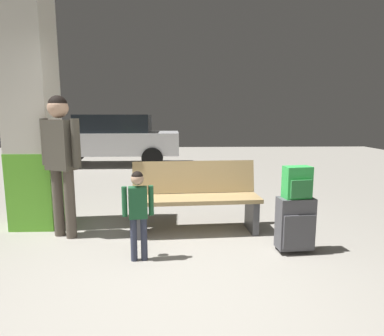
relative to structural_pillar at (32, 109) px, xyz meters
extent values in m
cube|color=gray|center=(1.89, 2.22, -1.60)|extent=(18.00, 18.00, 0.10)
cube|color=#66C633|center=(0.00, 0.00, -1.05)|extent=(0.57, 0.57, 1.00)
cube|color=silver|center=(0.00, 0.00, 0.51)|extent=(0.56, 0.56, 2.13)
cube|color=tan|center=(2.11, -0.38, -1.11)|extent=(1.63, 0.54, 0.05)
cube|color=tan|center=(2.09, -0.13, -0.88)|extent=(1.60, 0.22, 0.42)
cube|color=#4C4C51|center=(1.39, -0.42, -1.35)|extent=(0.11, 0.40, 0.41)
cube|color=#4C4C51|center=(2.83, -0.33, -1.35)|extent=(0.11, 0.40, 0.41)
cube|color=#4C4C51|center=(3.15, -1.00, -1.23)|extent=(0.40, 0.23, 0.56)
cube|color=#4C4C51|center=(3.16, -1.11, -1.29)|extent=(0.34, 0.05, 0.36)
cube|color=#A5A5AA|center=(3.14, -0.92, -0.96)|extent=(0.14, 0.04, 0.02)
cylinder|color=black|center=(2.98, -0.93, -1.53)|extent=(0.02, 0.05, 0.04)
cylinder|color=black|center=(3.30, -0.90, -1.53)|extent=(0.02, 0.05, 0.04)
cube|color=green|center=(3.15, -1.00, -0.78)|extent=(0.30, 0.20, 0.34)
cube|color=#2B773A|center=(3.16, -1.09, -0.83)|extent=(0.23, 0.06, 0.19)
cylinder|color=black|center=(3.15, -1.00, -0.62)|extent=(0.06, 0.03, 0.02)
cylinder|color=#33384C|center=(1.54, -1.15, -1.33)|extent=(0.07, 0.07, 0.45)
cylinder|color=#33384C|center=(1.44, -1.16, -1.33)|extent=(0.07, 0.07, 0.45)
cube|color=#1E5933|center=(1.49, -1.15, -0.94)|extent=(0.20, 0.13, 0.32)
cylinder|color=#1E5933|center=(1.62, -1.13, -0.93)|extent=(0.05, 0.05, 0.30)
cylinder|color=#1E5933|center=(1.36, -1.17, -0.93)|extent=(0.05, 0.05, 0.30)
sphere|color=tan|center=(1.49, -1.15, -0.70)|extent=(0.13, 0.13, 0.13)
sphere|color=black|center=(1.49, -1.15, -0.68)|extent=(0.12, 0.12, 0.12)
cylinder|color=white|center=(1.41, -1.07, -0.93)|extent=(0.06, 0.06, 0.10)
cylinder|color=red|center=(1.41, -1.07, -0.85)|extent=(0.01, 0.01, 0.06)
cylinder|color=brown|center=(0.58, -0.49, -1.14)|extent=(0.12, 0.12, 0.83)
cylinder|color=brown|center=(0.41, -0.40, -1.14)|extent=(0.12, 0.12, 0.83)
cube|color=#4C473D|center=(0.50, -0.45, -0.43)|extent=(0.39, 0.33, 0.59)
cylinder|color=#4C473D|center=(0.72, -0.55, -0.40)|extent=(0.10, 0.10, 0.56)
cylinder|color=#4C473D|center=(0.28, -0.34, -0.40)|extent=(0.10, 0.10, 0.56)
sphere|color=tan|center=(0.50, -0.45, 0.01)|extent=(0.24, 0.24, 0.24)
sphere|color=black|center=(0.50, -0.45, 0.04)|extent=(0.22, 0.22, 0.22)
cube|color=silver|center=(-0.20, 5.54, -0.88)|extent=(4.14, 1.81, 0.64)
cube|color=black|center=(-0.05, 5.54, -0.30)|extent=(2.14, 1.59, 0.52)
cylinder|color=black|center=(-1.48, 4.71, -1.25)|extent=(0.60, 0.22, 0.60)
cylinder|color=black|center=(-1.53, 6.30, -1.25)|extent=(0.60, 0.22, 0.60)
cylinder|color=black|center=(1.12, 4.77, -1.25)|extent=(0.60, 0.22, 0.60)
cylinder|color=black|center=(1.07, 6.37, -1.25)|extent=(0.60, 0.22, 0.60)
camera|label=1|loc=(1.92, -4.31, -0.09)|focal=30.33mm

